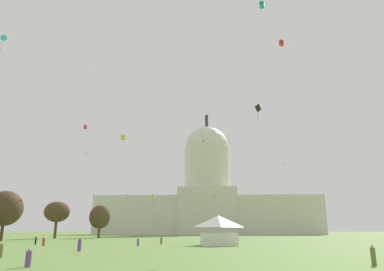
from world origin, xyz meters
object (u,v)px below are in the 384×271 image
Objects in this scene: person_olive_front_right at (161,241)px; kite_pink_low at (128,196)px; person_red_edge_west at (44,242)px; kite_yellow_mid at (123,137)px; kite_magenta_mid at (85,127)px; kite_violet_mid at (285,166)px; kite_turquoise_high at (262,5)px; tree_west_near at (5,208)px; person_purple_near_tent at (28,259)px; tree_west_mid at (100,217)px; person_purple_deep_crowd at (138,242)px; kite_lime_mid at (85,154)px; kite_orange_low at (214,196)px; kite_blue_high at (203,141)px; capitol_building at (207,198)px; kite_black_mid at (258,109)px; kite_white_low at (214,186)px; kite_cyan_high at (4,38)px; person_purple_back_left at (79,245)px; kite_gold_low at (153,195)px; person_olive_aisle_center at (373,256)px; kite_green_low at (151,208)px; tree_west_far at (57,212)px; kite_red_high at (281,43)px; person_olive_near_tree_west at (1,251)px; person_black_back_center at (36,241)px; event_tent at (218,230)px.

person_olive_front_right is 0.53× the size of kite_pink_low.
person_red_edge_west is 1.24× the size of kite_yellow_mid.
kite_magenta_mid is 0.45× the size of kite_violet_mid.
tree_west_near is at bearing -15.25° from kite_turquoise_high.
person_purple_near_tent is 1.31× the size of kite_turquoise_high.
person_purple_deep_crowd is (24.12, -56.69, -6.18)m from tree_west_mid.
kite_pink_low is at bearing 165.35° from kite_lime_mid.
kite_yellow_mid is 0.33× the size of kite_orange_low.
kite_pink_low is (3.70, 47.56, -8.93)m from kite_lime_mid.
kite_blue_high is at bearing 139.91° from kite_lime_mid.
capitol_building is 50.67× the size of kite_black_mid.
person_red_edge_west is at bearing 160.22° from kite_white_low.
person_red_edge_west is 0.49× the size of kite_cyan_high.
kite_gold_low reaches higher than person_purple_back_left.
person_olive_aisle_center is at bearing 113.86° from kite_turquoise_high.
person_purple_deep_crowd is at bearing -138.81° from kite_cyan_high.
capitol_building is at bearing 121.59° from kite_violet_mid.
kite_cyan_high reaches higher than kite_green_low.
kite_white_low is (2.08, -124.29, -7.40)m from capitol_building.
person_purple_deep_crowd is at bearing -54.56° from tree_west_far.
kite_magenta_mid is 12.99m from kite_yellow_mid.
kite_red_high reaches higher than person_red_edge_west.
person_olive_aisle_center is 98.49m from kite_lime_mid.
person_red_edge_west is 1.15× the size of kite_green_low.
kite_blue_high is 76.57m from kite_lime_mid.
kite_orange_low reaches higher than person_purple_back_left.
kite_yellow_mid is at bearing 124.24° from person_red_edge_west.
kite_cyan_high reaches higher than person_olive_near_tree_west.
kite_red_high is (0.89, 32.41, 37.52)m from person_olive_aisle_center.
person_olive_front_right is at bearing -107.98° from kite_red_high.
kite_violet_mid reaches higher than kite_black_mid.
capitol_building reaches higher than tree_west_near.
person_black_back_center is 47.47m from kite_lime_mid.
person_olive_front_right is 24.35m from person_black_back_center.
kite_violet_mid is (10.58, 81.95, 21.57)m from person_olive_aisle_center.
kite_pink_low is (-13.91, 120.20, 16.33)m from person_olive_near_tree_west.
tree_west_far is at bearing 85.38° from kite_yellow_mid.
event_tent is at bearing 34.33° from kite_lime_mid.
tree_west_mid is at bearing 85.01° from person_purple_back_left.
kite_red_high is (51.30, -57.90, 31.43)m from tree_west_mid.
person_purple_back_left is at bearing 10.77° from person_purple_deep_crowd.
capitol_building is 40.73m from kite_green_low.
person_olive_aisle_center is 0.95× the size of person_purple_back_left.
kite_magenta_mid is (24.12, -46.97, 15.09)m from tree_west_far.
tree_west_near is 62.13m from person_olive_near_tree_west.
tree_west_far is 6.46× the size of kite_lime_mid.
kite_orange_low is at bearing 60.68° from person_purple_back_left.
kite_pink_low is (16.74, 66.67, 8.96)m from tree_west_near.
kite_red_high is (28.93, 35.16, 37.63)m from person_purple_near_tent.
kite_lime_mid reaches higher than person_olive_aisle_center.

